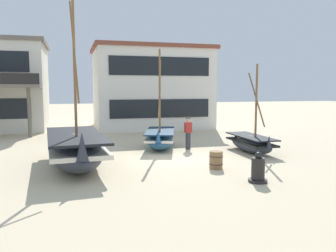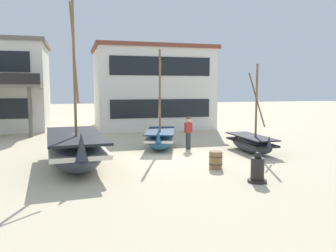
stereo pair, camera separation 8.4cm
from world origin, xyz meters
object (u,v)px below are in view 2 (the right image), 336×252
object	(u,v)px
fishing_boat_far_right	(160,138)
wooden_barrel	(216,160)
fishing_boat_centre_large	(75,149)
fisherman_by_hull	(188,133)
harbor_building_main	(152,88)
capstan_winch	(257,170)
fishing_boat_near_left	(251,143)

from	to	relation	value
fishing_boat_far_right	wooden_barrel	bearing A→B (deg)	-79.23
fishing_boat_centre_large	fisherman_by_hull	bearing A→B (deg)	25.04
fishing_boat_centre_large	wooden_barrel	world-z (taller)	fishing_boat_centre_large
fishing_boat_far_right	harbor_building_main	size ratio (longest dim) A/B	0.55
fishing_boat_far_right	capstan_winch	xyz separation A→B (m)	(1.54, -7.29, -0.13)
capstan_winch	fishing_boat_far_right	bearing A→B (deg)	101.95
fisherman_by_hull	harbor_building_main	distance (m)	11.22
capstan_winch	fisherman_by_hull	bearing A→B (deg)	91.73
fishing_boat_centre_large	wooden_barrel	bearing A→B (deg)	-18.49
fishing_boat_centre_large	fishing_boat_far_right	xyz separation A→B (m)	(4.38, 3.31, -0.20)
fishing_boat_near_left	fishing_boat_centre_large	world-z (taller)	fishing_boat_centre_large
fisherman_by_hull	fishing_boat_centre_large	bearing A→B (deg)	-154.96
fishing_boat_near_left	harbor_building_main	bearing A→B (deg)	100.16
fishing_boat_near_left	fisherman_by_hull	distance (m)	3.22
fisherman_by_hull	capstan_winch	size ratio (longest dim) A/B	1.62
fishing_boat_far_right	wooden_barrel	xyz separation A→B (m)	(0.97, -5.09, -0.20)
wooden_barrel	harbor_building_main	bearing A→B (deg)	86.74
fishing_boat_near_left	fishing_boat_far_right	bearing A→B (deg)	151.12
fishing_boat_near_left	capstan_winch	distance (m)	5.64
capstan_winch	wooden_barrel	bearing A→B (deg)	104.64
capstan_winch	wooden_barrel	world-z (taller)	capstan_winch
capstan_winch	fishing_boat_centre_large	bearing A→B (deg)	146.07
fishing_boat_far_right	fisherman_by_hull	bearing A→B (deg)	-25.18
fishing_boat_centre_large	wooden_barrel	size ratio (longest dim) A/B	9.87
fisherman_by_hull	harbor_building_main	world-z (taller)	harbor_building_main
wooden_barrel	fisherman_by_hull	bearing A→B (deg)	85.23
capstan_winch	wooden_barrel	xyz separation A→B (m)	(-0.57, 2.20, -0.07)
fishing_boat_near_left	capstan_winch	world-z (taller)	fishing_boat_near_left
wooden_barrel	fishing_boat_far_right	bearing A→B (deg)	100.77
fishing_boat_centre_large	wooden_barrel	distance (m)	5.66
fishing_boat_near_left	fishing_boat_centre_large	bearing A→B (deg)	-172.99
fisherman_by_hull	harbor_building_main	size ratio (longest dim) A/B	0.18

